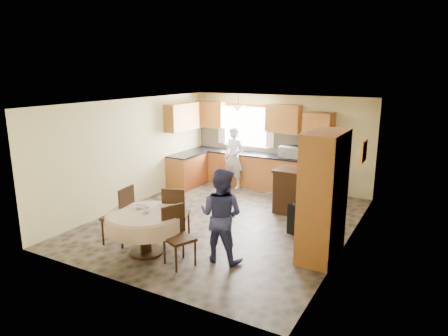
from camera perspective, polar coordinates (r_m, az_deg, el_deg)
floor at (r=8.58m, az=0.25°, el=-7.54°), size 5.00×6.00×0.01m
ceiling at (r=8.02m, az=0.27°, el=9.34°), size 5.00×6.00×0.01m
wall_back at (r=10.89m, az=7.92°, el=3.73°), size 5.00×0.02×2.50m
wall_front at (r=5.87m, az=-14.09°, el=-5.22°), size 5.00×0.02×2.50m
wall_left at (r=9.65m, az=-12.87°, el=2.23°), size 0.02×6.00×2.50m
wall_right at (r=7.38m, az=17.53°, el=-1.56°), size 0.02×6.00×2.50m
window at (r=11.21m, az=3.15°, el=5.94°), size 1.40×0.03×1.10m
curtain_left at (r=11.51m, az=-0.33°, el=6.41°), size 0.22×0.02×1.15m
curtain_right at (r=10.85m, az=6.62°, el=5.88°), size 0.22×0.02×1.15m
base_cab_back at (r=11.12m, az=3.14°, el=-0.22°), size 3.30×0.60×0.88m
counter_back at (r=11.01m, az=3.17°, el=2.10°), size 3.30×0.64×0.04m
base_cab_left at (r=11.02m, az=-5.25°, el=-0.38°), size 0.60×1.20×0.88m
counter_left at (r=10.92m, az=-5.31°, el=1.96°), size 0.64×1.20×0.04m
backsplash at (r=11.22m, az=3.84°, el=3.76°), size 3.30×0.02×0.55m
wall_cab_left at (r=11.54m, az=-1.88°, el=7.73°), size 0.85×0.33×0.72m
wall_cab_right at (r=10.59m, az=8.47°, el=7.04°), size 0.90×0.33×0.72m
wall_cab_side at (r=10.84m, az=-6.02°, el=7.27°), size 0.33×1.20×0.72m
oven_tower at (r=10.28m, az=13.23°, el=1.82°), size 0.66×0.62×2.12m
oven_upper at (r=9.94m, az=12.78°, el=2.57°), size 0.56×0.01×0.45m
oven_lower at (r=10.05m, az=12.63°, el=-0.22°), size 0.56×0.01×0.45m
pendant at (r=10.72m, az=2.05°, el=8.39°), size 0.36×0.36×0.18m
sideboard at (r=8.93m, az=11.26°, el=-3.78°), size 1.32×0.57×0.94m
space_heater at (r=7.94m, az=10.95°, el=-7.26°), size 0.51×0.42×0.61m
cupboard at (r=6.86m, az=13.99°, el=-3.90°), size 0.57×1.14×2.17m
dining_table at (r=7.06m, az=-11.23°, el=-7.53°), size 1.32×1.32×0.75m
chair_left at (r=7.56m, az=-14.42°, el=-6.16°), size 0.54×0.54×1.09m
chair_back at (r=7.53m, az=-6.99°, el=-6.11°), size 0.58×0.58×1.04m
chair_right at (r=6.65m, az=-6.79°, el=-9.12°), size 0.56×0.56×0.98m
framed_picture at (r=8.62m, az=19.31°, el=2.27°), size 0.06×0.53×0.44m
microwave at (r=10.45m, az=9.40°, el=2.26°), size 0.60×0.45×0.30m
person_sink at (r=10.75m, az=1.43°, el=1.46°), size 0.66×0.49×1.66m
person_dining at (r=6.62m, az=-0.42°, el=-6.76°), size 0.80×0.64×1.59m
bowl_sideboard at (r=8.86m, az=10.10°, el=-0.56°), size 0.25×0.25×0.05m
bottle_sideboard at (r=8.65m, az=14.14°, el=-0.15°), size 0.16×0.16×0.33m
cup_table at (r=6.96m, az=-11.01°, el=-5.94°), size 0.16×0.16×0.10m
bowl_table at (r=7.21m, az=-11.81°, el=-5.43°), size 0.23×0.23×0.06m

